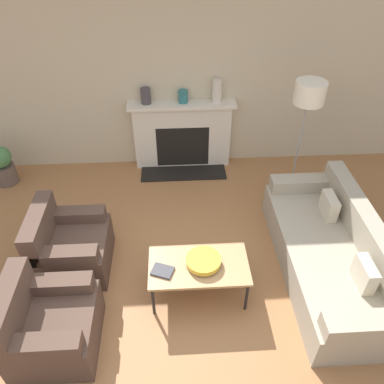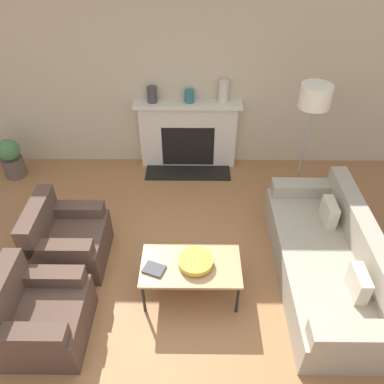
{
  "view_description": "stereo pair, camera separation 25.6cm",
  "coord_description": "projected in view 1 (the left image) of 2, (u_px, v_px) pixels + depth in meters",
  "views": [
    {
      "loc": [
        0.08,
        -2.16,
        3.5
      ],
      "look_at": [
        0.3,
        1.6,
        0.45
      ],
      "focal_mm": 35.0,
      "sensor_mm": 36.0,
      "label": 1
    },
    {
      "loc": [
        0.33,
        -2.16,
        3.5
      ],
      "look_at": [
        0.3,
        1.6,
        0.45
      ],
      "focal_mm": 35.0,
      "sensor_mm": 36.0,
      "label": 2
    }
  ],
  "objects": [
    {
      "name": "wall_back",
      "position": [
        165.0,
        75.0,
        5.32
      ],
      "size": [
        18.0,
        0.06,
        2.9
      ],
      "color": "#BCAD8E",
      "rests_on": "ground_plane"
    },
    {
      "name": "potted_plant",
      "position": [
        2.0,
        165.0,
        5.55
      ],
      "size": [
        0.33,
        0.33,
        0.62
      ],
      "color": "brown",
      "rests_on": "ground_plane"
    },
    {
      "name": "couch",
      "position": [
        332.0,
        254.0,
        4.24
      ],
      "size": [
        0.96,
        2.27,
        0.77
      ],
      "rotation": [
        0.0,
        0.0,
        -1.57
      ],
      "color": "#9E937F",
      "rests_on": "ground_plane"
    },
    {
      "name": "armchair_far",
      "position": [
        70.0,
        247.0,
        4.28
      ],
      "size": [
        0.79,
        0.81,
        0.83
      ],
      "rotation": [
        0.0,
        0.0,
        1.57
      ],
      "color": "#4C382D",
      "rests_on": "ground_plane"
    },
    {
      "name": "mantel_vase_left",
      "position": [
        146.0,
        96.0,
        5.37
      ],
      "size": [
        0.15,
        0.15,
        0.23
      ],
      "color": "#3D383D",
      "rests_on": "fireplace"
    },
    {
      "name": "coffee_table",
      "position": [
        199.0,
        267.0,
        3.92
      ],
      "size": [
        1.05,
        0.58,
        0.46
      ],
      "color": "tan",
      "rests_on": "ground_plane"
    },
    {
      "name": "armchair_near",
      "position": [
        49.0,
        325.0,
        3.51
      ],
      "size": [
        0.79,
        0.81,
        0.83
      ],
      "rotation": [
        0.0,
        0.0,
        1.57
      ],
      "color": "#4C382D",
      "rests_on": "ground_plane"
    },
    {
      "name": "fireplace",
      "position": [
        182.0,
        136.0,
        5.8
      ],
      "size": [
        1.6,
        0.59,
        1.08
      ],
      "color": "beige",
      "rests_on": "ground_plane"
    },
    {
      "name": "floor_lamp",
      "position": [
        308.0,
        100.0,
        4.76
      ],
      "size": [
        0.39,
        0.39,
        1.66
      ],
      "color": "gray",
      "rests_on": "ground_plane"
    },
    {
      "name": "book",
      "position": [
        162.0,
        271.0,
        3.82
      ],
      "size": [
        0.26,
        0.23,
        0.02
      ],
      "rotation": [
        0.0,
        0.0,
        -0.36
      ],
      "color": "#38383D",
      "rests_on": "coffee_table"
    },
    {
      "name": "ground_plane",
      "position": [
        172.0,
        324.0,
        3.87
      ],
      "size": [
        18.0,
        18.0,
        0.0
      ],
      "primitive_type": "plane",
      "color": "#99663D"
    },
    {
      "name": "bowl",
      "position": [
        203.0,
        261.0,
        3.87
      ],
      "size": [
        0.37,
        0.37,
        0.08
      ],
      "color": "gold",
      "rests_on": "coffee_table"
    },
    {
      "name": "mantel_vase_center_right",
      "position": [
        217.0,
        91.0,
        5.38
      ],
      "size": [
        0.14,
        0.14,
        0.33
      ],
      "color": "beige",
      "rests_on": "fireplace"
    },
    {
      "name": "mantel_vase_center_left",
      "position": [
        183.0,
        96.0,
        5.4
      ],
      "size": [
        0.14,
        0.14,
        0.18
      ],
      "color": "#28666B",
      "rests_on": "fireplace"
    }
  ]
}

